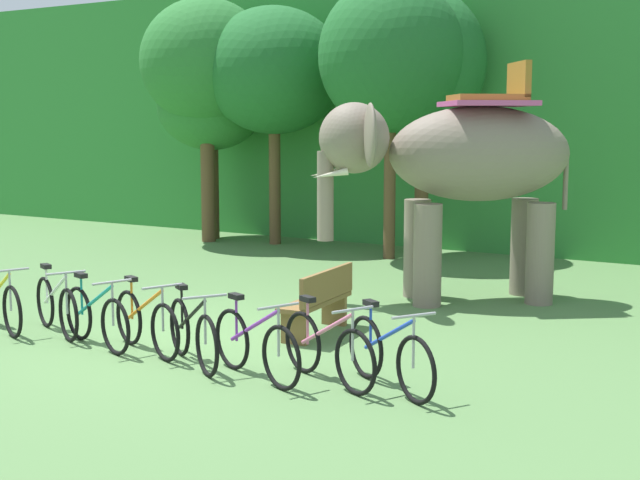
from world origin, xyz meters
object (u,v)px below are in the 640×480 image
(bike_teal, at_px, (96,317))
(wooden_bench, at_px, (320,300))
(bike_orange, at_px, (146,322))
(bike_pink, at_px, (328,349))
(bike_yellow, at_px, (0,303))
(tree_right, at_px, (274,71))
(tree_far_right, at_px, (206,63))
(bike_white, at_px, (56,306))
(elephant, at_px, (459,163))
(bike_blue, at_px, (389,355))
(bike_purple, at_px, (255,345))
(bike_black, at_px, (193,333))
(tree_center, at_px, (391,56))
(tree_center_right, at_px, (211,107))
(tree_center_left, at_px, (424,63))

(bike_teal, height_order, wooden_bench, bike_teal)
(wooden_bench, bearing_deg, bike_orange, -125.92)
(bike_teal, relative_size, bike_pink, 1.04)
(bike_yellow, bearing_deg, tree_right, 99.78)
(bike_teal, bearing_deg, tree_far_right, 119.94)
(tree_right, bearing_deg, bike_teal, -69.79)
(tree_right, distance_m, bike_orange, 10.46)
(bike_white, bearing_deg, bike_yellow, -161.43)
(elephant, height_order, bike_blue, elephant)
(bike_purple, distance_m, bike_pink, 0.82)
(elephant, relative_size, bike_black, 2.68)
(tree_far_right, xyz_separation_m, bike_white, (3.99, -8.39, -3.84))
(bike_blue, height_order, wooden_bench, bike_blue)
(tree_center, height_order, wooden_bench, tree_center)
(elephant, distance_m, bike_pink, 5.27)
(tree_center, bearing_deg, tree_right, 169.49)
(tree_right, distance_m, bike_yellow, 9.92)
(tree_right, xyz_separation_m, bike_yellow, (1.57, -9.10, -3.63))
(bike_purple, xyz_separation_m, bike_blue, (1.46, 0.39, 0.00))
(tree_far_right, relative_size, bike_blue, 3.88)
(bike_teal, relative_size, wooden_bench, 1.07)
(bike_white, bearing_deg, tree_center, 83.59)
(tree_center_right, bearing_deg, tree_right, -1.25)
(bike_black, bearing_deg, tree_right, 118.43)
(tree_far_right, relative_size, bike_orange, 3.57)
(elephant, bearing_deg, tree_center_left, 120.81)
(elephant, bearing_deg, bike_white, -127.78)
(bike_orange, xyz_separation_m, bike_black, (0.86, -0.15, 0.00))
(bike_black, relative_size, bike_pink, 0.93)
(wooden_bench, bearing_deg, bike_blue, -42.27)
(bike_teal, bearing_deg, elephant, 61.12)
(bike_purple, xyz_separation_m, bike_pink, (0.77, 0.28, 0.00))
(tree_center, height_order, bike_pink, tree_center)
(tree_right, relative_size, bike_blue, 3.71)
(bike_white, bearing_deg, bike_purple, -5.31)
(tree_center_left, relative_size, bike_orange, 3.51)
(tree_center, relative_size, bike_black, 3.93)
(bike_pink, bearing_deg, tree_center_right, 133.66)
(tree_center, bearing_deg, bike_yellow, -101.47)
(tree_far_right, relative_size, bike_white, 3.65)
(tree_center_right, distance_m, bike_black, 11.72)
(tree_center, bearing_deg, bike_white, -96.41)
(wooden_bench, bearing_deg, bike_yellow, -151.94)
(elephant, distance_m, bike_white, 6.43)
(bike_white, relative_size, bike_pink, 1.00)
(tree_center_left, height_order, wooden_bench, tree_center_left)
(bike_teal, distance_m, bike_blue, 4.00)
(tree_far_right, distance_m, wooden_bench, 10.36)
(elephant, bearing_deg, bike_purple, -93.04)
(tree_center_right, xyz_separation_m, elephant, (8.02, -4.00, -1.00))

